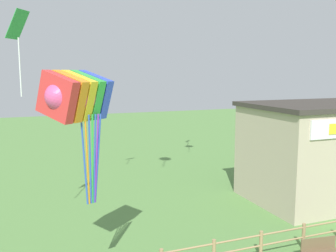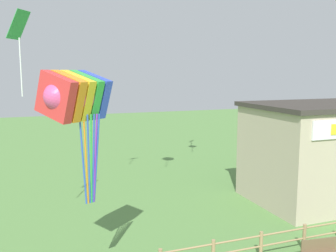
{
  "view_description": "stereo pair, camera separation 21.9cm",
  "coord_description": "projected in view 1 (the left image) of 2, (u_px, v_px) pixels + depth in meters",
  "views": [
    {
      "loc": [
        -5.12,
        -3.65,
        7.02
      ],
      "look_at": [
        0.0,
        9.65,
        4.98
      ],
      "focal_mm": 40.0,
      "sensor_mm": 36.0,
      "label": 1
    },
    {
      "loc": [
        -4.91,
        -3.73,
        7.02
      ],
      "look_at": [
        0.0,
        9.65,
        4.98
      ],
      "focal_mm": 40.0,
      "sensor_mm": 36.0,
      "label": 2
    }
  ],
  "objects": [
    {
      "name": "kite_rainbow_parafoil",
      "position": [
        76.0,
        96.0,
        11.22
      ],
      "size": [
        2.64,
        2.54,
        4.2
      ],
      "color": "#E54C8C"
    },
    {
      "name": "park_bench_by_building",
      "position": [
        320.0,
        250.0,
        13.94
      ],
      "size": [
        1.5,
        0.58,
        0.9
      ],
      "color": "brown",
      "rests_on": "ground_plane"
    },
    {
      "name": "seaside_building",
      "position": [
        324.0,
        151.0,
        20.79
      ],
      "size": [
        8.51,
        5.66,
        5.39
      ],
      "color": "#B7A88E",
      "rests_on": "ground_plane"
    },
    {
      "name": "kite_green_diamond",
      "position": [
        18.0,
        34.0,
        13.93
      ],
      "size": [
        0.92,
        1.01,
        3.21
      ],
      "color": "green"
    }
  ]
}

